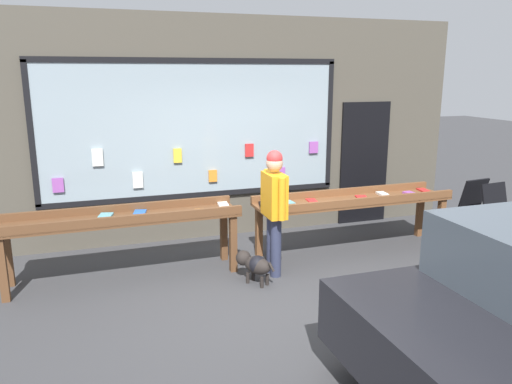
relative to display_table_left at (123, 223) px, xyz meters
The scene contains 7 objects.
ground_plane 2.04m from the display_table_left, 31.28° to the right, with size 40.00×40.00×0.00m, color #38383A.
shopfront_facade 2.36m from the display_table_left, 40.63° to the left, with size 8.14×0.29×3.44m.
display_table_left is the anchor object (origin of this frame).
display_table_right 3.26m from the display_table_left, ahead, with size 2.96×0.70×0.88m.
person_browsing 1.92m from the display_table_left, 14.13° to the right, with size 0.23×0.65×1.64m.
small_dog 1.73m from the display_table_left, 23.89° to the right, with size 0.41×0.52×0.39m.
sandwich_board_sign 5.36m from the display_table_left, ahead, with size 0.59×0.84×0.96m.
Camera 1 is at (-1.93, -5.23, 2.58)m, focal length 35.00 mm.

